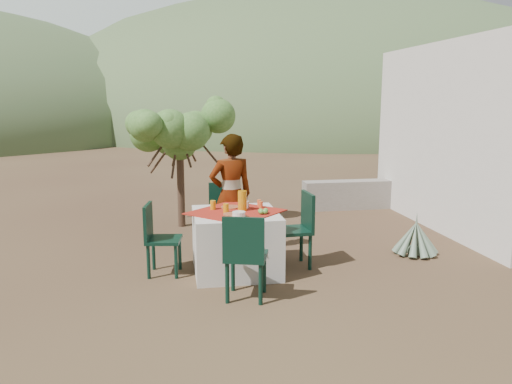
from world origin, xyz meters
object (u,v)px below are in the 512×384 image
chair_far (223,211)px  chair_left (158,236)px  shrub_tree (183,138)px  person (231,195)px  chair_near (245,253)px  juice_pitcher (242,201)px  agave (416,239)px  chair_right (299,226)px  table (236,242)px

chair_far → chair_left: (-0.91, -1.10, -0.02)m
chair_left → shrub_tree: bearing=-0.7°
chair_left → person: size_ratio=0.53×
chair_near → chair_left: chair_near is taller
juice_pitcher → agave: bearing=5.4°
person → chair_far: bearing=-94.8°
chair_right → shrub_tree: (-1.37, 2.36, 0.95)m
table → shrub_tree: 2.72m
chair_far → person: size_ratio=0.55×
chair_right → juice_pitcher: 0.81m
shrub_tree → agave: 3.97m
chair_far → chair_near: chair_near is taller
table → agave: size_ratio=1.98×
shrub_tree → juice_pitcher: 2.54m
chair_near → juice_pitcher: juice_pitcher is taller
table → chair_far: size_ratio=1.43×
table → person: person is taller
agave → juice_pitcher: 2.54m
person → agave: bearing=157.9°
chair_near → agave: bearing=-138.0°
shrub_tree → juice_pitcher: shrub_tree is taller
table → juice_pitcher: 0.51m
chair_left → juice_pitcher: 1.11m
chair_far → shrub_tree: 1.69m
chair_near → person: bearing=-75.0°
person → chair_left: bearing=21.1°
table → person: 0.83m
shrub_tree → juice_pitcher: size_ratio=7.67×
chair_near → chair_right: size_ratio=0.98×
person → juice_pitcher: 0.66m
chair_near → chair_left: (-0.92, 0.98, -0.03)m
chair_left → table: bearing=-84.7°
chair_far → chair_left: 1.43m
chair_right → shrub_tree: 2.89m
chair_near → person: person is taller
chair_near → shrub_tree: size_ratio=0.50×
person → shrub_tree: 1.93m
chair_right → juice_pitcher: juice_pitcher is taller
chair_left → agave: size_ratio=1.33×
shrub_tree → agave: shrub_tree is taller
person → juice_pitcher: bearing=83.0°
chair_far → juice_pitcher: (0.12, -1.11, 0.38)m
person → juice_pitcher: (0.06, -0.66, 0.05)m
chair_right → chair_near: bearing=-43.0°
chair_right → person: size_ratio=0.57×
chair_near → juice_pitcher: (0.11, 0.97, 0.36)m
shrub_tree → table: bearing=-77.1°
chair_right → shrub_tree: bearing=-152.8°
chair_near → shrub_tree: bearing=-64.2°
chair_far → chair_near: bearing=-83.1°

